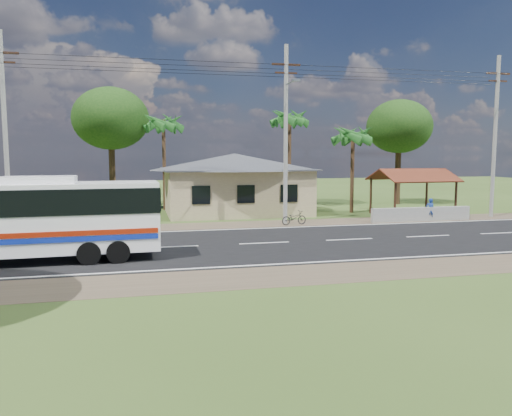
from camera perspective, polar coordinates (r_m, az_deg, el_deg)
The scene contains 14 objects.
ground at distance 24.57m, azimuth 0.94°, elevation -4.06°, with size 120.00×120.00×0.00m, color #334B1A.
road at distance 24.57m, azimuth 0.94°, elevation -4.04°, with size 120.00×16.00×0.03m.
house at distance 37.13m, azimuth -2.45°, elevation 3.53°, with size 12.40×10.00×5.00m.
waiting_shed at distance 37.15m, azimuth 17.45°, elevation 3.39°, with size 5.20×4.48×3.35m.
concrete_barrier at distance 34.34m, azimuth 18.35°, elevation -0.67°, with size 7.00×0.30×0.90m, color #9E9E99.
utility_poles at distance 31.16m, azimuth 2.84°, elevation 8.76°, with size 32.80×2.22×11.00m.
palm_near at distance 37.75m, azimuth 11.03°, elevation 8.13°, with size 2.80×2.80×6.70m.
palm_mid at distance 40.81m, azimuth 3.87°, elevation 10.11°, with size 2.80×2.80×8.20m.
palm_far at distance 39.56m, azimuth -10.54°, elevation 9.45°, with size 2.80×2.80×7.70m.
tree_behind_house at distance 41.59m, azimuth -16.28°, elevation 9.75°, with size 6.00×6.00×9.61m.
tree_behind_shed at distance 45.17m, azimuth 16.05°, elevation 8.91°, with size 5.60×5.60×9.02m.
coach_bus at distance 22.03m, azimuth -25.78°, elevation -0.63°, with size 11.33×2.78×3.49m.
motorcycle at distance 30.93m, azimuth 4.36°, elevation -1.13°, with size 0.58×1.66×0.87m, color black.
person at distance 34.62m, azimuth 19.27°, elevation -0.17°, with size 0.54×0.35×1.48m, color navy.
Camera 1 is at (-5.90, -23.44, 4.40)m, focal length 35.00 mm.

